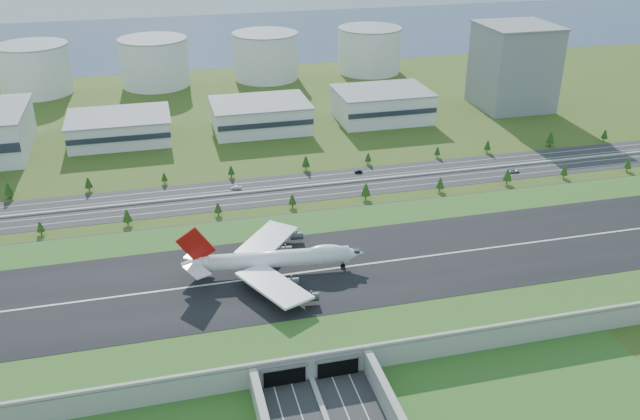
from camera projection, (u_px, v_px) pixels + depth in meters
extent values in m
plane|color=#3B5219|center=(280.00, 294.00, 254.72)|extent=(1200.00, 1200.00, 0.00)
cube|color=gray|center=(280.00, 285.00, 252.97)|extent=(520.00, 100.00, 8.00)
cube|color=#2A6623|center=(280.00, 276.00, 251.19)|extent=(520.00, 100.00, 0.16)
cube|color=black|center=(280.00, 275.00, 251.13)|extent=(520.00, 58.00, 0.12)
cube|color=silver|center=(280.00, 275.00, 251.10)|extent=(520.00, 0.90, 0.02)
cube|color=gray|center=(311.00, 356.00, 207.86)|extent=(520.00, 1.20, 1.20)
cube|color=black|center=(285.00, 376.00, 207.64)|extent=(13.00, 1.20, 6.00)
cube|color=black|center=(338.00, 367.00, 211.39)|extent=(13.00, 1.20, 6.00)
cube|color=#28282B|center=(243.00, 193.00, 337.58)|extent=(560.00, 36.00, 0.12)
cylinder|color=#3D2819|center=(41.00, 232.00, 297.47)|extent=(0.50, 0.50, 2.24)
cone|color=black|center=(40.00, 226.00, 296.22)|extent=(3.49, 3.49, 4.48)
cylinder|color=#3D2819|center=(128.00, 222.00, 305.51)|extent=(0.50, 0.50, 2.77)
cone|color=black|center=(127.00, 215.00, 303.96)|extent=(4.32, 4.32, 5.55)
cylinder|color=#3D2819|center=(218.00, 213.00, 314.61)|extent=(0.50, 0.50, 2.32)
cone|color=black|center=(218.00, 207.00, 313.31)|extent=(3.61, 3.61, 4.64)
cylinder|color=#3D2819|center=(292.00, 205.00, 322.38)|extent=(0.50, 0.50, 2.40)
cone|color=black|center=(292.00, 199.00, 321.04)|extent=(3.74, 3.74, 4.81)
cylinder|color=#3D2819|center=(366.00, 197.00, 330.33)|extent=(0.50, 0.50, 3.02)
cone|color=black|center=(366.00, 189.00, 328.65)|extent=(4.70, 4.70, 6.04)
cylinder|color=#3D2819|center=(440.00, 189.00, 339.01)|extent=(0.50, 0.50, 2.65)
cone|color=black|center=(440.00, 183.00, 337.54)|extent=(4.12, 4.12, 5.30)
cylinder|color=#3D2819|center=(507.00, 181.00, 347.11)|extent=(0.50, 0.50, 2.98)
cone|color=black|center=(508.00, 175.00, 345.46)|extent=(4.63, 4.63, 5.95)
cylinder|color=#3D2819|center=(564.00, 176.00, 354.47)|extent=(0.50, 0.50, 2.51)
cone|color=black|center=(565.00, 170.00, 353.07)|extent=(3.91, 3.91, 5.02)
cylinder|color=#3D2819|center=(627.00, 169.00, 362.92)|extent=(0.50, 0.50, 2.52)
cone|color=black|center=(628.00, 163.00, 361.52)|extent=(3.92, 3.92, 5.04)
cylinder|color=#3D2819|center=(10.00, 196.00, 331.44)|extent=(0.50, 0.50, 2.95)
cone|color=black|center=(8.00, 189.00, 329.79)|extent=(4.59, 4.59, 5.91)
cylinder|color=#3D2819|center=(89.00, 188.00, 339.76)|extent=(0.50, 0.50, 2.54)
cone|color=black|center=(88.00, 182.00, 338.34)|extent=(3.95, 3.95, 5.08)
cylinder|color=#3D2819|center=(165.00, 182.00, 348.07)|extent=(0.50, 0.50, 2.11)
cone|color=black|center=(164.00, 177.00, 346.89)|extent=(3.29, 3.29, 4.23)
cylinder|color=#3D2819|center=(231.00, 175.00, 355.63)|extent=(0.50, 0.50, 2.29)
cone|color=black|center=(231.00, 170.00, 354.35)|extent=(3.56, 3.56, 4.58)
cylinder|color=#3D2819|center=(306.00, 168.00, 364.42)|extent=(0.50, 0.50, 2.79)
cone|color=black|center=(306.00, 161.00, 362.86)|extent=(4.34, 4.34, 5.59)
cylinder|color=#3D2819|center=(368.00, 162.00, 372.28)|extent=(0.50, 0.50, 2.31)
cone|color=black|center=(368.00, 157.00, 370.99)|extent=(3.60, 3.60, 4.63)
cylinder|color=#3D2819|center=(437.00, 155.00, 381.33)|extent=(0.50, 0.50, 2.20)
cone|color=black|center=(437.00, 151.00, 380.10)|extent=(3.42, 3.42, 4.40)
cylinder|color=#3D2819|center=(487.00, 150.00, 388.05)|extent=(0.50, 0.50, 2.55)
cone|color=black|center=(488.00, 145.00, 386.63)|extent=(3.97, 3.97, 5.10)
cylinder|color=#3D2819|center=(550.00, 144.00, 396.81)|extent=(0.50, 0.50, 3.04)
cone|color=black|center=(551.00, 138.00, 395.11)|extent=(4.73, 4.73, 6.08)
cylinder|color=#3D2819|center=(604.00, 139.00, 404.97)|extent=(0.50, 0.50, 2.53)
cone|color=black|center=(605.00, 134.00, 403.55)|extent=(3.94, 3.94, 5.07)
cube|color=white|center=(120.00, 128.00, 403.99)|extent=(58.00, 42.00, 15.00)
cube|color=white|center=(260.00, 116.00, 422.32)|extent=(58.00, 42.00, 17.00)
cube|color=white|center=(382.00, 105.00, 439.55)|extent=(58.00, 42.00, 19.00)
cube|color=gray|center=(514.00, 67.00, 457.05)|extent=(46.00, 46.00, 55.00)
cylinder|color=silver|center=(35.00, 69.00, 491.09)|extent=(50.00, 50.00, 35.00)
cylinder|color=silver|center=(154.00, 63.00, 509.86)|extent=(50.00, 50.00, 35.00)
cylinder|color=silver|center=(266.00, 56.00, 528.63)|extent=(50.00, 50.00, 35.00)
cylinder|color=silver|center=(369.00, 50.00, 547.40)|extent=(50.00, 50.00, 35.00)
cube|color=#384B6B|center=(187.00, 38.00, 673.54)|extent=(1200.00, 260.00, 0.06)
cylinder|color=white|center=(275.00, 259.00, 250.72)|extent=(55.53, 12.09, 6.31)
cone|color=white|center=(354.00, 253.00, 254.48)|extent=(8.50, 7.10, 6.31)
cone|color=white|center=(195.00, 264.00, 246.78)|extent=(10.46, 7.31, 6.31)
ellipsoid|color=white|center=(325.00, 250.00, 252.12)|extent=(13.89, 6.30, 3.88)
cube|color=white|center=(274.00, 285.00, 235.97)|extent=(24.47, 32.20, 1.56)
cube|color=white|center=(267.00, 240.00, 265.82)|extent=(28.33, 31.19, 1.56)
cylinder|color=#38383D|center=(292.00, 282.00, 242.16)|extent=(5.41, 3.48, 2.96)
cylinder|color=#38383D|center=(311.00, 297.00, 233.23)|extent=(5.41, 3.48, 2.96)
cylinder|color=#38383D|center=(285.00, 250.00, 263.22)|extent=(5.41, 3.48, 2.96)
cylinder|color=#38383D|center=(297.00, 236.00, 273.61)|extent=(5.41, 3.48, 2.96)
cube|color=white|center=(197.00, 271.00, 240.85)|extent=(9.80, 12.30, 0.59)
cube|color=white|center=(198.00, 253.00, 252.27)|extent=(11.16, 12.24, 0.59)
cube|color=#A20E0B|center=(196.00, 245.00, 243.64)|extent=(14.06, 2.36, 14.77)
cylinder|color=black|center=(343.00, 266.00, 256.22)|extent=(1.87, 0.69, 1.87)
cylinder|color=black|center=(266.00, 276.00, 249.66)|extent=(1.87, 0.69, 1.87)
cylinder|color=black|center=(265.00, 267.00, 255.28)|extent=(1.87, 0.69, 1.87)
cylinder|color=black|center=(250.00, 277.00, 248.91)|extent=(1.87, 0.69, 1.87)
cylinder|color=black|center=(249.00, 268.00, 254.52)|extent=(1.87, 0.69, 1.87)
imported|color=black|center=(358.00, 172.00, 360.52)|extent=(4.24, 1.56, 1.39)
imported|color=#B5B5BA|center=(514.00, 171.00, 361.36)|extent=(6.27, 3.39, 1.67)
imported|color=white|center=(236.00, 187.00, 341.76)|extent=(5.83, 3.19, 1.60)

